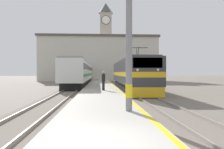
# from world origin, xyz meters

# --- Properties ---
(ground_plane) EXTENTS (200.00, 200.00, 0.00)m
(ground_plane) POSITION_xyz_m (0.00, 30.00, 0.00)
(ground_plane) COLOR #70665B
(platform) EXTENTS (3.79, 140.00, 0.33)m
(platform) POSITION_xyz_m (0.00, 25.00, 0.17)
(platform) COLOR #ADA89E
(platform) RESTS_ON ground
(rail_track_near) EXTENTS (2.83, 140.00, 0.16)m
(rail_track_near) POSITION_xyz_m (3.60, 25.00, 0.03)
(rail_track_near) COLOR #70665B
(rail_track_near) RESTS_ON ground
(rail_track_far) EXTENTS (2.84, 140.00, 0.16)m
(rail_track_far) POSITION_xyz_m (-3.29, 25.00, 0.03)
(rail_track_far) COLOR #70665B
(rail_track_far) RESTS_ON ground
(locomotive_train) EXTENTS (2.92, 18.11, 4.51)m
(locomotive_train) POSITION_xyz_m (3.60, 20.27, 1.81)
(locomotive_train) COLOR black
(locomotive_train) RESTS_ON ground
(passenger_train) EXTENTS (2.92, 44.39, 3.79)m
(passenger_train) POSITION_xyz_m (-3.29, 39.88, 2.05)
(passenger_train) COLOR black
(passenger_train) RESTS_ON ground
(catenary_mast) EXTENTS (2.74, 0.31, 7.95)m
(catenary_mast) POSITION_xyz_m (1.24, 4.29, 4.26)
(catenary_mast) COLOR gray
(catenary_mast) RESTS_ON platform
(person_on_platform) EXTENTS (0.34, 0.34, 1.82)m
(person_on_platform) POSITION_xyz_m (0.25, 15.71, 1.30)
(person_on_platform) COLOR #23232D
(person_on_platform) RESTS_ON platform
(clock_tower) EXTENTS (4.33, 4.33, 23.21)m
(clock_tower) POSITION_xyz_m (1.84, 61.17, 12.33)
(clock_tower) COLOR #ADA393
(clock_tower) RESTS_ON ground
(station_building) EXTENTS (28.74, 9.28, 10.91)m
(station_building) POSITION_xyz_m (-0.26, 49.35, 5.48)
(station_building) COLOR beige
(station_building) RESTS_ON ground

